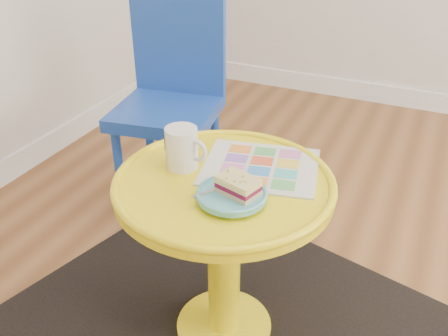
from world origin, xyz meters
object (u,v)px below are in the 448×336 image
at_px(newspaper, 260,167).
at_px(mug, 182,147).
at_px(chair, 172,93).
at_px(side_table, 224,228).
at_px(plate, 232,195).

distance_m(newspaper, mug, 0.22).
bearing_deg(chair, newspaper, -50.48).
bearing_deg(mug, chair, 129.57).
bearing_deg(mug, side_table, -2.26).
relative_size(newspaper, mug, 2.45).
xyz_separation_m(chair, mug, (0.38, -0.59, 0.12)).
bearing_deg(newspaper, plate, -103.89).
distance_m(chair, mug, 0.71).
height_order(chair, mug, chair).
bearing_deg(chair, side_table, -59.23).
relative_size(newspaper, plate, 1.78).
bearing_deg(plate, newspaper, 88.29).
xyz_separation_m(newspaper, mug, (-0.20, -0.08, 0.06)).
bearing_deg(newspaper, chair, 126.72).
xyz_separation_m(newspaper, plate, (-0.01, -0.18, 0.01)).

